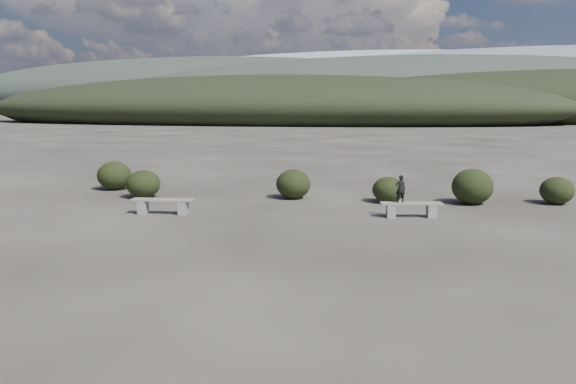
# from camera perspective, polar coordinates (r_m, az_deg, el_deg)

# --- Properties ---
(ground) EXTENTS (1200.00, 1200.00, 0.00)m
(ground) POSITION_cam_1_polar(r_m,az_deg,el_deg) (12.16, -4.60, -7.61)
(ground) COLOR #292520
(ground) RESTS_ON ground
(bench_left) EXTENTS (2.00, 0.68, 0.49)m
(bench_left) POSITION_cam_1_polar(r_m,az_deg,el_deg) (18.18, -12.59, -1.29)
(bench_left) COLOR slate
(bench_left) RESTS_ON ground
(bench_right) EXTENTS (1.91, 0.77, 0.47)m
(bench_right) POSITION_cam_1_polar(r_m,az_deg,el_deg) (17.64, 12.41, -1.64)
(bench_right) COLOR slate
(bench_right) RESTS_ON ground
(seated_person) EXTENTS (0.36, 0.29, 0.85)m
(seated_person) POSITION_cam_1_polar(r_m,az_deg,el_deg) (17.47, 11.35, 0.32)
(seated_person) COLOR black
(seated_person) RESTS_ON bench_right
(shrub_a) EXTENTS (1.26, 1.26, 1.03)m
(shrub_a) POSITION_cam_1_polar(r_m,az_deg,el_deg) (21.54, -14.49, 0.80)
(shrub_a) COLOR black
(shrub_a) RESTS_ON ground
(shrub_b) EXTENTS (1.27, 1.27, 1.09)m
(shrub_b) POSITION_cam_1_polar(r_m,az_deg,el_deg) (20.63, 0.55, 0.82)
(shrub_b) COLOR black
(shrub_b) RESTS_ON ground
(shrub_c) EXTENTS (1.15, 1.15, 0.92)m
(shrub_c) POSITION_cam_1_polar(r_m,az_deg,el_deg) (20.12, 10.18, 0.22)
(shrub_c) COLOR black
(shrub_c) RESTS_ON ground
(shrub_d) EXTENTS (1.41, 1.41, 1.24)m
(shrub_d) POSITION_cam_1_polar(r_m,az_deg,el_deg) (20.52, 18.23, 0.54)
(shrub_d) COLOR black
(shrub_d) RESTS_ON ground
(shrub_e) EXTENTS (1.14, 1.14, 0.95)m
(shrub_e) POSITION_cam_1_polar(r_m,az_deg,el_deg) (21.63, 25.65, 0.13)
(shrub_e) COLOR black
(shrub_e) RESTS_ON ground
(shrub_f) EXTENTS (1.36, 1.36, 1.15)m
(shrub_f) POSITION_cam_1_polar(r_m,az_deg,el_deg) (23.89, -17.24, 1.61)
(shrub_f) COLOR black
(shrub_f) RESTS_ON ground
(mountain_ridges) EXTENTS (500.00, 400.00, 56.00)m
(mountain_ridges) POSITION_cam_1_polar(r_m,az_deg,el_deg) (350.42, 11.25, 9.98)
(mountain_ridges) COLOR black
(mountain_ridges) RESTS_ON ground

